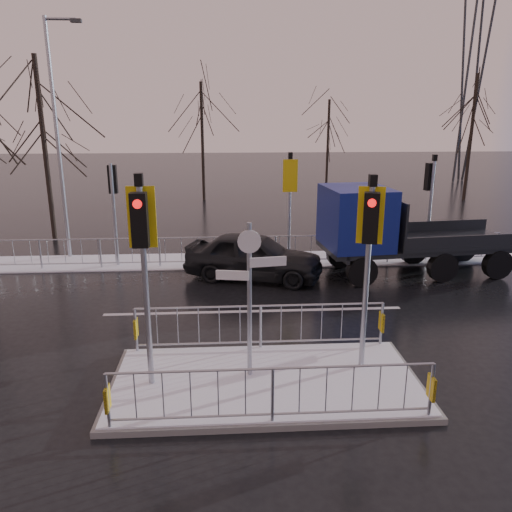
{
  "coord_description": "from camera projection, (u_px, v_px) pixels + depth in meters",
  "views": [
    {
      "loc": [
        -0.74,
        -8.66,
        5.13
      ],
      "look_at": [
        -0.0,
        2.93,
        1.8
      ],
      "focal_mm": 35.0,
      "sensor_mm": 36.0,
      "label": 1
    }
  ],
  "objects": [
    {
      "name": "ground",
      "position": [
        266.0,
        385.0,
        9.77
      ],
      "size": [
        120.0,
        120.0,
        0.0
      ],
      "primitive_type": "plane",
      "color": "black",
      "rests_on": "ground"
    },
    {
      "name": "snow_verge",
      "position": [
        246.0,
        260.0,
        18.01
      ],
      "size": [
        30.0,
        2.0,
        0.04
      ],
      "primitive_type": "cube",
      "color": "white",
      "rests_on": "ground"
    },
    {
      "name": "lane_markings",
      "position": [
        267.0,
        394.0,
        9.45
      ],
      "size": [
        8.0,
        11.38,
        0.01
      ],
      "color": "silver",
      "rests_on": "ground"
    },
    {
      "name": "traffic_island",
      "position": [
        265.0,
        367.0,
        9.67
      ],
      "size": [
        6.0,
        3.04,
        4.15
      ],
      "color": "slate",
      "rests_on": "ground"
    },
    {
      "name": "far_kerb_fixtures",
      "position": [
        255.0,
        237.0,
        17.27
      ],
      "size": [
        18.0,
        0.65,
        3.83
      ],
      "color": "#989DA5",
      "rests_on": "ground"
    },
    {
      "name": "car_far_lane",
      "position": [
        254.0,
        256.0,
        15.9
      ],
      "size": [
        4.7,
        3.0,
        1.49
      ],
      "primitive_type": "imported",
      "rotation": [
        0.0,
        0.0,
        1.26
      ],
      "color": "black",
      "rests_on": "ground"
    },
    {
      "name": "flatbed_truck",
      "position": [
        382.0,
        229.0,
        16.04
      ],
      "size": [
        6.48,
        2.92,
        2.91
      ],
      "color": "black",
      "rests_on": "ground"
    },
    {
      "name": "tree_near_b",
      "position": [
        41.0,
        113.0,
        19.85
      ],
      "size": [
        4.0,
        4.0,
        7.55
      ],
      "color": "black",
      "rests_on": "ground"
    },
    {
      "name": "tree_far_a",
      "position": [
        202.0,
        119.0,
        29.42
      ],
      "size": [
        3.75,
        3.75,
        7.08
      ],
      "color": "black",
      "rests_on": "ground"
    },
    {
      "name": "tree_far_b",
      "position": [
        328.0,
        129.0,
        32.0
      ],
      "size": [
        3.25,
        3.25,
        6.14
      ],
      "color": "black",
      "rests_on": "ground"
    },
    {
      "name": "tree_far_c",
      "position": [
        474.0,
        113.0,
        29.35
      ],
      "size": [
        4.0,
        4.0,
        7.55
      ],
      "color": "black",
      "rests_on": "ground"
    },
    {
      "name": "street_lamp_left",
      "position": [
        59.0,
        132.0,
        17.25
      ],
      "size": [
        1.25,
        0.18,
        8.2
      ],
      "color": "#989DA5",
      "rests_on": "ground"
    },
    {
      "name": "pylon_wires",
      "position": [
        462.0,
        29.0,
        36.53
      ],
      "size": [
        70.0,
        2.38,
        19.97
      ],
      "color": "#2D3033",
      "rests_on": "ground"
    }
  ]
}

